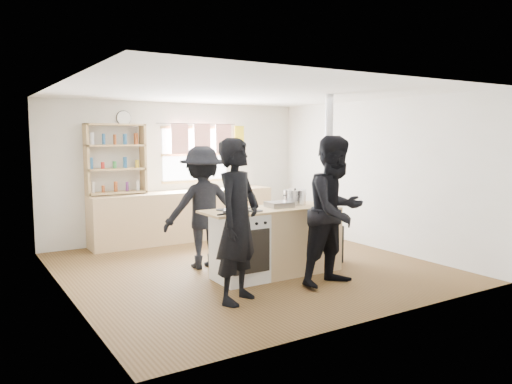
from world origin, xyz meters
TOP-DOWN VIEW (x-y plane):
  - ground at (0.00, 0.00)m, footprint 5.00×5.00m
  - back_counter at (0.00, 2.22)m, footprint 3.40×0.55m
  - shelving_unit at (-1.20, 2.34)m, footprint 1.00×0.28m
  - thermos at (1.01, 2.22)m, footprint 0.10×0.10m
  - cooking_island at (0.14, -0.55)m, footprint 1.97×0.64m
  - skillet_greens at (-0.60, -0.73)m, footprint 0.44×0.44m
  - roast_tray at (0.18, -0.55)m, footprint 0.35×0.31m
  - stockpot_stove at (-0.37, -0.40)m, footprint 0.22×0.22m
  - stockpot_counter at (0.50, -0.46)m, footprint 0.32×0.32m
  - bread_board at (0.91, -0.62)m, footprint 0.31×0.25m
  - flue_heater at (1.17, -0.38)m, footprint 0.35×0.35m
  - person_near_left at (-0.87, -1.25)m, footprint 0.82×0.74m
  - person_near_right at (0.50, -1.33)m, footprint 1.00×0.82m
  - person_far at (-0.55, 0.34)m, footprint 1.19×0.77m

SIDE VIEW (x-z plane):
  - ground at x=0.00m, z-range -0.01..0.00m
  - back_counter at x=0.00m, z-range 0.00..0.90m
  - cooking_island at x=0.14m, z-range 0.00..0.93m
  - flue_heater at x=1.17m, z-range -0.61..1.89m
  - person_far at x=-0.55m, z-range 0.00..1.75m
  - person_near_left at x=-0.87m, z-range 0.00..1.87m
  - person_near_right at x=0.50m, z-range 0.00..1.90m
  - skillet_greens at x=-0.60m, z-range 0.93..0.98m
  - roast_tray at x=0.18m, z-range 0.93..1.01m
  - bread_board at x=0.91m, z-range 0.92..1.04m
  - stockpot_stove at x=-0.37m, z-range 0.92..1.10m
  - stockpot_counter at x=0.50m, z-range 0.92..1.15m
  - thermos at x=1.01m, z-range 0.90..1.19m
  - shelving_unit at x=-1.20m, z-range 0.91..2.11m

